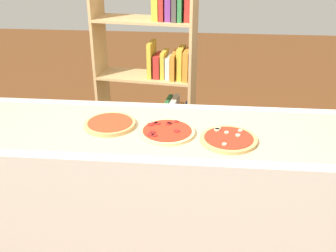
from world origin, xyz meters
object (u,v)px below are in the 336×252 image
Objects in this scene: pizza_plain_0 at (110,124)px; bookshelf at (158,79)px; pizza_mushroom_2 at (229,139)px; pizza_pepperoni_1 at (167,132)px.

bookshelf reaches higher than pizza_plain_0.
pizza_mushroom_2 is at bearing -10.11° from pizza_plain_0.
pizza_pepperoni_1 is 1.04m from bookshelf.
pizza_pepperoni_1 is 0.31m from pizza_mushroom_2.
pizza_mushroom_2 is 0.16× the size of bookshelf.
pizza_plain_0 reaches higher than pizza_pepperoni_1.
pizza_pepperoni_1 is at bearing -81.12° from bookshelf.
pizza_plain_0 is 0.31m from pizza_pepperoni_1.
pizza_plain_0 is at bearing 169.89° from pizza_mushroom_2.
pizza_mushroom_2 is at bearing -9.91° from pizza_pepperoni_1.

